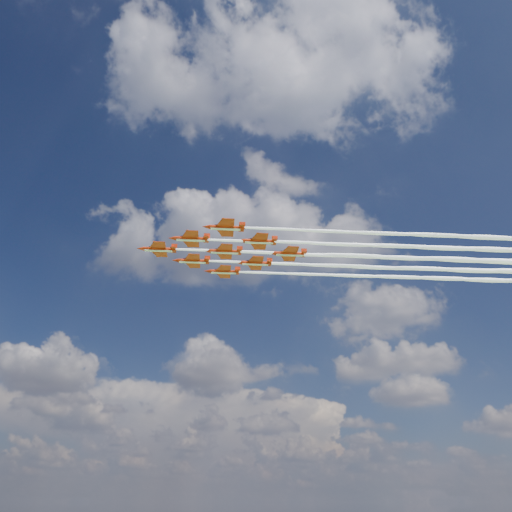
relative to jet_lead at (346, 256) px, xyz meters
name	(u,v)px	position (x,y,z in m)	size (l,w,h in m)	color
jet_lead	(346,256)	(0.00, 0.00, 0.00)	(123.21, 30.49, 3.04)	#AE2309
jet_row2_port	(385,246)	(11.48, -5.33, 0.00)	(123.21, 30.49, 3.04)	#AE2309
jet_row2_starb	(371,267)	(8.40, 9.47, 0.00)	(123.21, 30.49, 3.04)	#AE2309
jet_row3_port	(427,235)	(22.96, -10.67, 0.00)	(123.21, 30.49, 3.04)	#AE2309
jet_row3_centre	(409,258)	(19.88, 4.13, 0.00)	(123.21, 30.49, 3.04)	#AE2309
jet_row3_starb	(393,277)	(16.80, 18.94, 0.00)	(123.21, 30.49, 3.04)	#AE2309
jet_row4_port	(450,248)	(31.35, -1.20, 0.00)	(123.21, 30.49, 3.04)	#AE2309
jet_row4_starb	(430,269)	(28.27, 13.60, 0.00)	(123.21, 30.49, 3.04)	#AE2309
jet_tail	(470,260)	(39.75, 8.27, 0.00)	(123.21, 30.49, 3.04)	#AE2309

